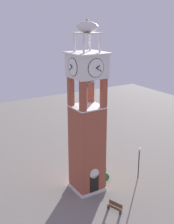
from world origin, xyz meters
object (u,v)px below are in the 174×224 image
object	(u,v)px
park_bench	(115,207)
trash_bin	(104,170)
clock_tower	(87,126)
lamp_post	(139,157)

from	to	relation	value
park_bench	trash_bin	distance (m)	7.70
clock_tower	park_bench	bearing A→B (deg)	-88.35
lamp_post	trash_bin	size ratio (longest dim) A/B	4.89
park_bench	trash_bin	xyz separation A→B (m)	(3.46, 6.87, -0.08)
clock_tower	trash_bin	size ratio (longest dim) A/B	22.97
lamp_post	park_bench	bearing A→B (deg)	-149.10
park_bench	trash_bin	size ratio (longest dim) A/B	2.07
park_bench	lamp_post	world-z (taller)	lamp_post
lamp_post	clock_tower	bearing A→B (deg)	168.36
clock_tower	lamp_post	xyz separation A→B (m)	(6.40, -1.32, -4.77)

